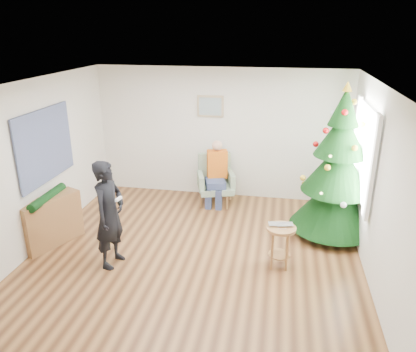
% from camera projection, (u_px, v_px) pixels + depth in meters
% --- Properties ---
extents(floor, '(5.00, 5.00, 0.00)m').
position_uv_depth(floor, '(195.00, 256.00, 6.24)').
color(floor, brown).
rests_on(floor, ground).
extents(ceiling, '(5.00, 5.00, 0.00)m').
position_uv_depth(ceiling, '(192.00, 85.00, 5.33)').
color(ceiling, white).
rests_on(ceiling, wall_back).
extents(wall_back, '(5.00, 0.00, 5.00)m').
position_uv_depth(wall_back, '(220.00, 134.00, 8.09)').
color(wall_back, silver).
rests_on(wall_back, floor).
extents(wall_front, '(5.00, 0.00, 5.00)m').
position_uv_depth(wall_front, '(131.00, 277.00, 3.48)').
color(wall_front, silver).
rests_on(wall_front, floor).
extents(wall_left, '(0.00, 5.00, 5.00)m').
position_uv_depth(wall_left, '(35.00, 166.00, 6.21)').
color(wall_left, silver).
rests_on(wall_left, floor).
extents(wall_right, '(0.00, 5.00, 5.00)m').
position_uv_depth(wall_right, '(378.00, 189.00, 5.36)').
color(wall_right, silver).
rests_on(wall_right, floor).
extents(window_panel, '(0.04, 1.30, 1.40)m').
position_uv_depth(window_panel, '(364.00, 153.00, 6.22)').
color(window_panel, white).
rests_on(window_panel, wall_right).
extents(curtains, '(0.05, 1.75, 1.50)m').
position_uv_depth(curtains, '(362.00, 152.00, 6.22)').
color(curtains, white).
rests_on(curtains, wall_right).
extents(christmas_tree, '(1.41, 1.41, 2.55)m').
position_uv_depth(christmas_tree, '(338.00, 170.00, 6.53)').
color(christmas_tree, '#3F2816').
rests_on(christmas_tree, floor).
extents(stool, '(0.43, 0.43, 0.64)m').
position_uv_depth(stool, '(280.00, 246.00, 5.87)').
color(stool, brown).
rests_on(stool, floor).
extents(laptop, '(0.38, 0.28, 0.03)m').
position_uv_depth(laptop, '(281.00, 226.00, 5.75)').
color(laptop, silver).
rests_on(laptop, stool).
extents(armchair, '(0.81, 0.79, 0.96)m').
position_uv_depth(armchair, '(215.00, 186.00, 8.02)').
color(armchair, gray).
rests_on(armchair, floor).
extents(seated_person, '(0.46, 0.61, 1.27)m').
position_uv_depth(seated_person, '(216.00, 173.00, 7.87)').
color(seated_person, navy).
rests_on(seated_person, armchair).
extents(standing_man, '(0.47, 0.64, 1.60)m').
position_uv_depth(standing_man, '(109.00, 214.00, 5.78)').
color(standing_man, black).
rests_on(standing_man, floor).
extents(game_controller, '(0.06, 0.13, 0.04)m').
position_uv_depth(game_controller, '(119.00, 199.00, 5.63)').
color(game_controller, white).
rests_on(game_controller, standing_man).
extents(console, '(0.67, 1.04, 0.80)m').
position_uv_depth(console, '(51.00, 221.00, 6.46)').
color(console, brown).
rests_on(console, floor).
extents(garland, '(0.14, 0.90, 0.14)m').
position_uv_depth(garland, '(47.00, 197.00, 6.31)').
color(garland, black).
rests_on(garland, console).
extents(tapestry, '(0.03, 1.50, 1.15)m').
position_uv_depth(tapestry, '(45.00, 146.00, 6.40)').
color(tapestry, black).
rests_on(tapestry, wall_left).
extents(framed_picture, '(0.52, 0.05, 0.42)m').
position_uv_depth(framed_picture, '(210.00, 106.00, 7.90)').
color(framed_picture, tan).
rests_on(framed_picture, wall_back).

